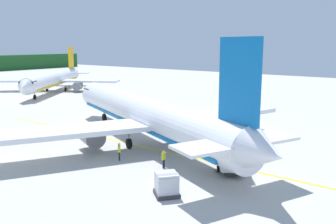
# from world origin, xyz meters

# --- Properties ---
(airliner_foreground) EXTENTS (33.34, 39.63, 11.90)m
(airliner_foreground) POSITION_xyz_m (19.72, 21.68, 3.39)
(airliner_foreground) COLOR white
(airliner_foreground) RESTS_ON ground
(airliner_mid_apron) EXTENTS (31.56, 26.94, 10.48)m
(airliner_mid_apron) POSITION_xyz_m (41.61, 69.64, 2.99)
(airliner_mid_apron) COLOR white
(airliner_mid_apron) RESTS_ON ground
(service_truck_fuel) EXTENTS (5.94, 5.06, 2.91)m
(service_truck_fuel) POSITION_xyz_m (17.68, 9.74, 1.59)
(service_truck_fuel) COLOR silver
(service_truck_fuel) RESTS_ON ground
(cargo_container_near) EXTENTS (2.51, 2.51, 1.93)m
(cargo_container_near) POSITION_xyz_m (9.31, 10.63, 0.91)
(cargo_container_near) COLOR #333338
(cargo_container_near) RESTS_ON ground
(cargo_container_mid) EXTENTS (2.30, 2.30, 1.95)m
(cargo_container_mid) POSITION_xyz_m (24.04, 13.14, 0.92)
(cargo_container_mid) COLOR #333338
(cargo_container_mid) RESTS_ON ground
(crew_marshaller) EXTENTS (0.62, 0.30, 1.68)m
(crew_marshaller) POSITION_xyz_m (14.15, 14.74, 0.99)
(crew_marshaller) COLOR #191E33
(crew_marshaller) RESTS_ON ground
(crew_loader_left) EXTENTS (0.46, 0.51, 1.78)m
(crew_loader_left) POSITION_xyz_m (13.21, 19.58, 1.06)
(crew_loader_left) COLOR #191E33
(crew_loader_left) RESTS_ON ground
(apron_guide_line) EXTENTS (0.30, 60.00, 0.01)m
(apron_guide_line) POSITION_xyz_m (18.41, 17.21, 0.01)
(apron_guide_line) COLOR yellow
(apron_guide_line) RESTS_ON ground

